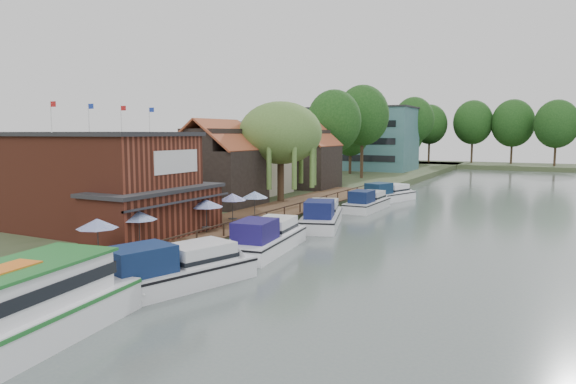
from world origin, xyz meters
The scene contains 27 objects.
ground centered at (0.00, 0.00, 0.00)m, with size 260.00×260.00×0.00m, color #4E5B5A.
land_bank centered at (-30.00, 35.00, 0.50)m, with size 50.00×140.00×1.00m, color #384728.
quay_deck centered at (-8.00, 10.00, 1.05)m, with size 6.00×50.00×0.10m, color #47301E.
quay_rail centered at (-5.30, 10.50, 1.50)m, with size 0.20×49.00×1.00m, color black, non-canonical shape.
pub centered at (-14.00, -1.00, 4.65)m, with size 20.00×11.00×7.30m, color maroon, non-canonical shape.
hotel_block centered at (-22.00, 70.00, 7.15)m, with size 25.40×12.40×12.30m, color #38666B, non-canonical shape.
cottage_a centered at (-15.00, 14.00, 5.25)m, with size 8.60×7.60×8.50m, color black, non-canonical shape.
cottage_b centered at (-18.00, 24.00, 5.25)m, with size 9.60×8.60×8.50m, color beige, non-canonical shape.
cottage_c centered at (-14.00, 33.00, 5.25)m, with size 7.60×7.60×8.50m, color black, non-canonical shape.
willow centered at (-10.50, 19.00, 6.21)m, with size 8.60×8.60×10.43m, color #476B2D, non-canonical shape.
umbrella_0 centered at (-7.51, -7.97, 2.29)m, with size 2.28×2.28×2.38m, color navy, non-canonical shape.
umbrella_1 centered at (-7.48, -4.80, 2.29)m, with size 2.21×2.21×2.38m, color navy, non-canonical shape.
umbrella_2 centered at (-7.13, 1.51, 2.29)m, with size 2.44×2.44×2.38m, color navy, non-canonical shape.
umbrella_3 centered at (-7.52, 5.47, 2.29)m, with size 2.22×2.22×2.38m, color #1B2597, non-canonical shape.
umbrella_4 centered at (-6.75, 7.55, 2.29)m, with size 2.20×2.20×2.38m, color #1A4291, non-canonical shape.
cruiser_0 centered at (-2.81, -7.20, 1.28)m, with size 3.38×10.45×2.56m, color silver, non-canonical shape.
cruiser_1 centered at (-2.72, 2.46, 1.24)m, with size 3.30×10.19×2.48m, color white, non-canonical shape.
cruiser_2 centered at (-3.18, 13.03, 1.26)m, with size 3.34×10.34×2.52m, color silver, non-canonical shape.
cruiser_3 centered at (-2.78, 24.23, 1.12)m, with size 3.01×9.32×2.24m, color silver, non-canonical shape.
cruiser_4 centered at (-2.88, 32.05, 1.17)m, with size 3.13×9.67×2.34m, color white, non-canonical shape.
swan centered at (-2.32, -10.56, 0.22)m, with size 0.44×0.44×0.44m, color white.
bank_tree_0 centered at (-13.56, 40.87, 7.69)m, with size 7.80×7.80×13.39m, color #143811, non-canonical shape.
bank_tree_1 centered at (-12.67, 50.52, 8.40)m, with size 8.37×8.37×14.80m, color #143811, non-canonical shape.
bank_tree_2 centered at (-17.50, 58.11, 6.26)m, with size 6.41×6.41×10.52m, color #143811, non-canonical shape.
bank_tree_3 centered at (-11.19, 77.86, 8.28)m, with size 8.11×8.11×14.56m, color #143811, non-canonical shape.
bank_tree_4 centered at (-14.86, 85.61, 6.62)m, with size 7.73×7.73×11.24m, color #143811, non-canonical shape.
bank_tree_5 centered at (-18.95, 93.83, 6.92)m, with size 6.21×6.21×11.85m, color #143811, non-canonical shape.
Camera 1 is at (14.72, -27.89, 8.15)m, focal length 32.00 mm.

